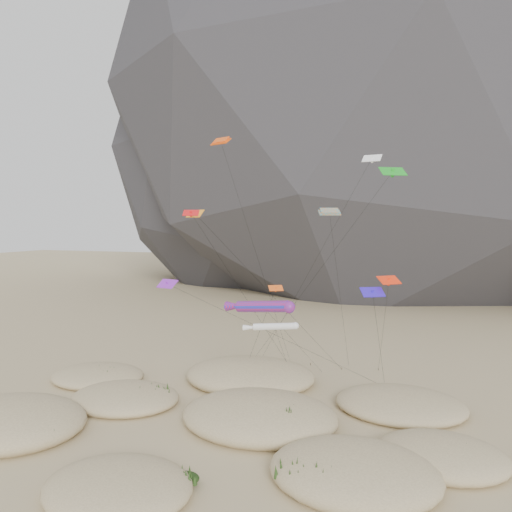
# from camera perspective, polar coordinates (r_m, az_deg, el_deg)

# --- Properties ---
(ground) EXTENTS (500.00, 500.00, 0.00)m
(ground) POSITION_cam_1_polar(r_m,az_deg,el_deg) (46.93, -3.84, -20.42)
(ground) COLOR #CCB789
(ground) RESTS_ON ground
(rock_headland) EXTENTS (226.37, 148.64, 177.50)m
(rock_headland) POSITION_cam_1_polar(r_m,az_deg,el_deg) (167.15, 16.02, 22.26)
(rock_headland) COLOR black
(rock_headland) RESTS_ON ground
(dunes) EXTENTS (50.60, 38.32, 3.64)m
(dunes) POSITION_cam_1_polar(r_m,az_deg,el_deg) (51.46, -4.44, -17.34)
(dunes) COLOR #CCB789
(dunes) RESTS_ON ground
(dune_grass) EXTENTS (41.45, 29.34, 1.52)m
(dune_grass) POSITION_cam_1_polar(r_m,az_deg,el_deg) (49.93, -3.39, -17.85)
(dune_grass) COLOR black
(dune_grass) RESTS_ON ground
(kite_stakes) EXTENTS (20.19, 6.77, 0.30)m
(kite_stakes) POSITION_cam_1_polar(r_m,az_deg,el_deg) (67.17, 5.67, -12.75)
(kite_stakes) COLOR #3F2D1E
(kite_stakes) RESTS_ON ground
(rainbow_tube_kite) EXTENTS (8.69, 15.22, 11.46)m
(rainbow_tube_kite) POSITION_cam_1_polar(r_m,az_deg,el_deg) (52.71, 0.52, -5.79)
(rainbow_tube_kite) COLOR #E51841
(rainbow_tube_kite) RESTS_ON ground
(white_tube_kite) EXTENTS (5.71, 16.18, 9.42)m
(white_tube_kite) POSITION_cam_1_polar(r_m,az_deg,el_deg) (50.56, 1.83, -8.08)
(white_tube_kite) COLOR silver
(white_tube_kite) RESTS_ON ground
(orange_parafoil) EXTENTS (8.40, 8.66, 29.73)m
(orange_parafoil) POSITION_cam_1_polar(r_m,az_deg,el_deg) (62.52, -3.94, 12.62)
(orange_parafoil) COLOR #F34E0C
(orange_parafoil) RESTS_ON ground
(multi_parafoil) EXTENTS (2.61, 13.33, 20.95)m
(multi_parafoil) POSITION_cam_1_polar(r_m,az_deg,el_deg) (55.88, 8.43, 4.77)
(multi_parafoil) COLOR orange
(multi_parafoil) RESTS_ON ground
(delta_kites) EXTENTS (26.04, 21.66, 26.29)m
(delta_kites) POSITION_cam_1_polar(r_m,az_deg,el_deg) (51.96, 4.63, 1.88)
(delta_kites) COLOR #189E20
(delta_kites) RESTS_ON ground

